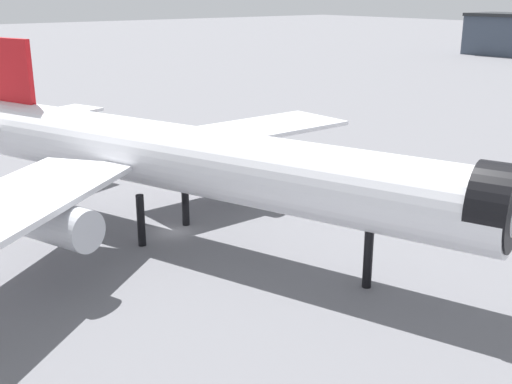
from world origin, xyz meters
The scene contains 3 objects.
ground centered at (0.00, 0.00, 0.00)m, with size 900.00×900.00×0.00m, color slate.
airliner_near_gate centered at (2.60, -0.19, 8.20)m, with size 65.26×58.15×18.61m.
traffic_cone_near_nose centered at (8.12, 38.01, 0.31)m, with size 0.49×0.49×0.61m, color #F2600C.
Camera 1 is at (53.05, -30.47, 23.51)m, focal length 44.45 mm.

